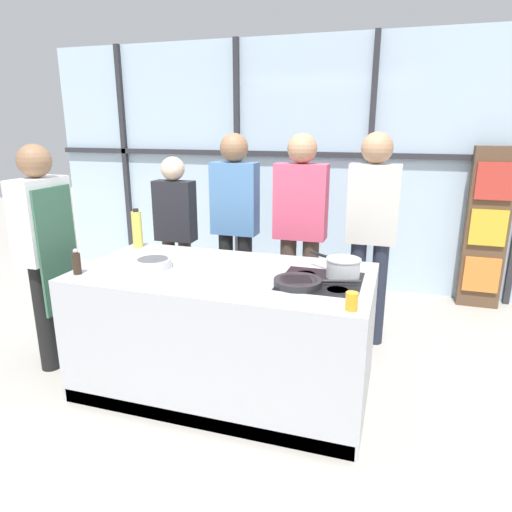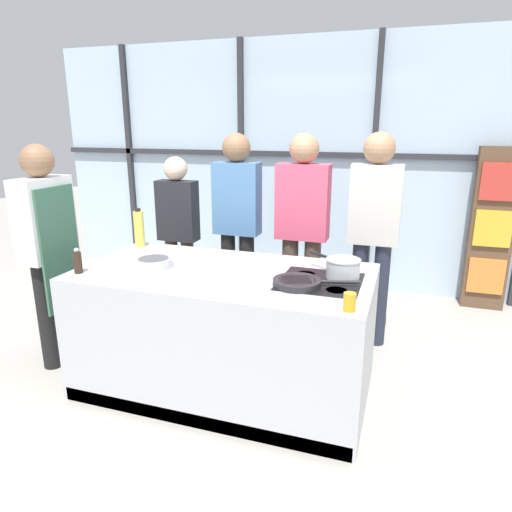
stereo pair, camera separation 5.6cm
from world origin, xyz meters
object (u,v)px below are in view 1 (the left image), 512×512
Objects in this scene: spectator_far_left at (176,228)px; pepper_grinder at (77,263)px; spectator_center_right at (300,224)px; juice_glass_near at (352,301)px; saucepan at (343,267)px; white_plate at (179,258)px; chef at (46,245)px; oil_bottle at (137,229)px; spectator_far_right at (372,225)px; frying_pan at (299,282)px; spectator_center_left at (235,218)px; mixing_bowl at (153,263)px.

spectator_far_left is 1.41m from pepper_grinder.
juice_glass_near is at bearing 112.24° from spectator_center_right.
white_plate is at bearing 177.21° from saucepan.
oil_bottle is (0.50, 0.47, 0.06)m from chef.
spectator_center_right reaches higher than saucepan.
spectator_center_right is 10.16× the size of pepper_grinder.
juice_glass_near is (1.83, -0.08, -0.03)m from pepper_grinder.
spectator_center_right is 0.61m from spectator_far_right.
frying_pan is at bearing 88.49° from chef.
spectator_far_left is at bearing 0.00° from spectator_center_left.
frying_pan is (0.86, -1.18, -0.13)m from spectator_center_left.
spectator_center_left is at bearing 47.58° from oil_bottle.
pepper_grinder is (-1.72, -0.48, 0.01)m from saucepan.
spectator_center_right reaches higher than spectator_center_left.
spectator_far_right is 0.95m from saucepan.
mixing_bowl is at bearing 109.67° from spectator_far_left.
spectator_far_left is 5.90× the size of white_plate.
saucepan is 1.24m from white_plate.
white_plate is at bearing 118.35° from spectator_far_left.
spectator_far_right is (1.21, -0.00, 0.01)m from spectator_center_left.
mixing_bowl is 0.63m from oil_bottle.
spectator_far_left reaches higher than saucepan.
spectator_center_right is 4.82× the size of saucepan.
spectator_far_right is 10.24× the size of pepper_grinder.
frying_pan is at bearing 141.04° from spectator_far_left.
pepper_grinder is at bearing -90.77° from oil_bottle.
chef is at bearing -137.17° from oil_bottle.
spectator_center_right is at bearing 123.38° from chef.
white_plate is 0.73m from pepper_grinder.
spectator_center_right is 0.99× the size of spectator_far_right.
spectator_far_right is (0.61, -0.00, 0.03)m from spectator_center_right.
white_plate is 0.27m from mixing_bowl.
spectator_center_left is 4.81× the size of saucepan.
spectator_far_left is 1.95m from saucepan.
pepper_grinder is (-0.42, -0.28, 0.04)m from mixing_bowl.
spectator_center_left is 6.70× the size of white_plate.
pepper_grinder is at bearing 89.55° from spectator_far_left.
spectator_center_left is at bearing 129.25° from juice_glass_near.
mixing_bowl is at bearing 165.91° from juice_glass_near.
saucepan is (0.24, 0.25, 0.05)m from frying_pan.
saucepan is at bearing -8.98° from oil_bottle.
juice_glass_near is (1.35, -0.61, 0.04)m from white_plate.
juice_glass_near is (0.12, -0.55, -0.02)m from saucepan.
spectator_far_right is at bearing 82.93° from saucepan.
spectator_far_right is 1.82m from mixing_bowl.
pepper_grinder is (-1.23, -1.41, -0.06)m from spectator_center_right.
spectator_far_right is 1.62m from white_plate.
spectator_center_left is 0.99× the size of spectator_far_right.
pepper_grinder reaches higher than mixing_bowl.
juice_glass_near is (2.33, -0.35, -0.04)m from chef.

